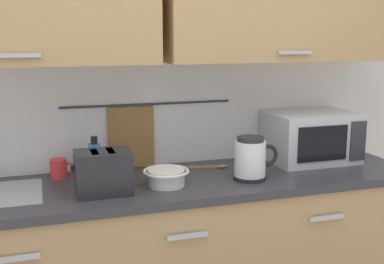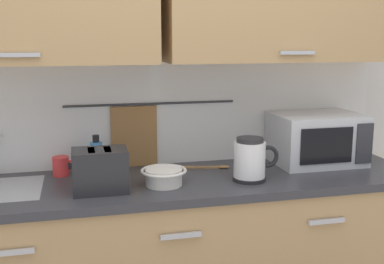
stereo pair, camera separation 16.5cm
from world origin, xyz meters
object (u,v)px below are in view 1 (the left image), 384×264
object	(u,v)px
electric_kettle	(251,159)
wooden_spoon	(208,167)
dish_soap_bottle	(95,158)
mixing_bowl	(166,176)
toaster	(103,172)
mug_near_sink	(59,169)
microwave	(311,137)

from	to	relation	value
electric_kettle	wooden_spoon	distance (m)	0.30
dish_soap_bottle	wooden_spoon	size ratio (longest dim) A/B	0.71
mixing_bowl	wooden_spoon	distance (m)	0.37
electric_kettle	toaster	distance (m)	0.70
electric_kettle	wooden_spoon	world-z (taller)	electric_kettle
mug_near_sink	toaster	world-z (taller)	toaster
toaster	mug_near_sink	bearing A→B (deg)	120.65
electric_kettle	dish_soap_bottle	bearing A→B (deg)	157.19
microwave	electric_kettle	distance (m)	0.51
microwave	toaster	distance (m)	1.19
microwave	dish_soap_bottle	world-z (taller)	microwave
mixing_bowl	dish_soap_bottle	bearing A→B (deg)	136.70
toaster	mixing_bowl	bearing A→B (deg)	4.02
microwave	dish_soap_bottle	distance (m)	1.17
electric_kettle	dish_soap_bottle	distance (m)	0.77
mug_near_sink	wooden_spoon	bearing A→B (deg)	-3.30
microwave	mixing_bowl	bearing A→B (deg)	-167.26
microwave	electric_kettle	xyz separation A→B (m)	(-0.46, -0.22, -0.03)
electric_kettle	mug_near_sink	world-z (taller)	electric_kettle
dish_soap_bottle	mug_near_sink	distance (m)	0.18
toaster	wooden_spoon	bearing A→B (deg)	23.61
wooden_spoon	microwave	bearing A→B (deg)	-3.27
dish_soap_bottle	toaster	distance (m)	0.29
mug_near_sink	mixing_bowl	world-z (taller)	mug_near_sink
electric_kettle	mixing_bowl	xyz separation A→B (m)	(-0.41, 0.02, -0.06)
electric_kettle	toaster	bearing A→B (deg)	179.83
dish_soap_bottle	mixing_bowl	distance (m)	0.40
toaster	microwave	bearing A→B (deg)	10.62
mug_near_sink	toaster	size ratio (longest dim) A/B	0.47
mixing_bowl	toaster	size ratio (longest dim) A/B	0.84
microwave	toaster	bearing A→B (deg)	-169.38
mug_near_sink	wooden_spoon	size ratio (longest dim) A/B	0.44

